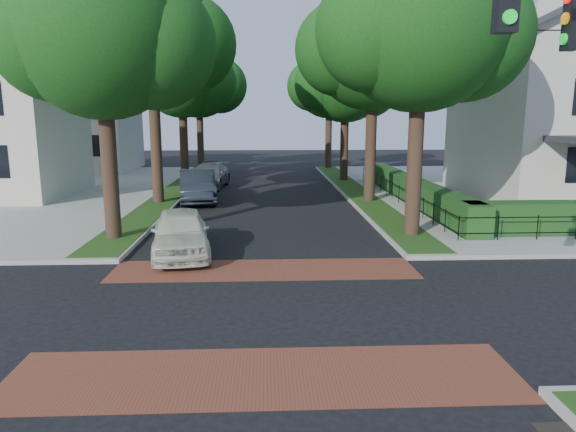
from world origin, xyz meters
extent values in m
plane|color=black|center=(0.00, 0.00, 0.00)|extent=(120.00, 120.00, 0.00)
cube|color=brown|center=(0.00, 3.20, 0.01)|extent=(9.00, 2.20, 0.01)
cube|color=brown|center=(0.00, -3.20, 0.01)|extent=(9.00, 2.20, 0.01)
cube|color=black|center=(4.30, -5.00, 0.01)|extent=(0.65, 0.45, 0.01)
cube|color=#1C4012|center=(5.40, 19.10, 0.16)|extent=(1.60, 29.80, 0.02)
cube|color=#1C4012|center=(-5.40, 19.10, 0.16)|extent=(1.60, 29.80, 0.02)
cylinder|color=black|center=(5.50, 7.00, 3.83)|extent=(0.56, 0.56, 7.35)
sphere|color=#143D10|center=(5.50, 7.00, 7.71)|extent=(6.20, 6.20, 6.20)
sphere|color=#143D10|center=(7.21, 7.30, 7.31)|extent=(4.65, 4.65, 4.65)
sphere|color=#143D10|center=(3.95, 6.80, 7.41)|extent=(4.34, 4.34, 4.34)
sphere|color=#143D10|center=(5.60, 8.55, 8.21)|extent=(4.03, 4.03, 4.03)
cylinder|color=black|center=(5.50, 15.00, 4.00)|extent=(0.56, 0.56, 7.70)
sphere|color=#143D10|center=(5.50, 15.00, 8.07)|extent=(6.60, 6.60, 6.60)
sphere|color=#143D10|center=(7.31, 15.30, 7.67)|extent=(4.95, 4.95, 4.95)
sphere|color=#143D10|center=(3.85, 14.80, 7.77)|extent=(4.62, 4.62, 4.62)
sphere|color=#143D10|center=(5.60, 16.65, 8.57)|extent=(4.29, 4.29, 4.29)
cylinder|color=black|center=(5.50, 24.00, 3.47)|extent=(0.56, 0.56, 6.65)
sphere|color=#143D10|center=(5.50, 24.00, 6.99)|extent=(5.80, 5.80, 5.80)
sphere|color=#143D10|center=(7.09, 24.30, 6.59)|extent=(4.35, 4.35, 4.35)
sphere|color=#143D10|center=(4.05, 23.80, 6.69)|extent=(4.06, 4.06, 4.06)
sphere|color=#143D10|center=(5.60, 25.45, 7.49)|extent=(3.77, 3.77, 3.77)
cylinder|color=black|center=(5.50, 33.00, 3.65)|extent=(0.56, 0.56, 7.00)
sphere|color=#143D10|center=(5.50, 33.00, 7.35)|extent=(6.00, 6.00, 6.00)
sphere|color=#143D10|center=(7.15, 33.30, 6.95)|extent=(4.50, 4.50, 4.50)
sphere|color=#143D10|center=(4.00, 32.80, 7.05)|extent=(4.20, 4.20, 4.20)
sphere|color=#143D10|center=(5.60, 34.50, 7.85)|extent=(3.90, 3.90, 3.90)
cylinder|color=black|center=(-5.50, 7.00, 3.65)|extent=(0.56, 0.56, 7.00)
sphere|color=#143D10|center=(-5.50, 7.00, 7.35)|extent=(6.00, 6.00, 6.00)
sphere|color=#143D10|center=(-3.85, 7.30, 6.95)|extent=(4.50, 4.50, 4.50)
sphere|color=#143D10|center=(-7.00, 6.80, 7.05)|extent=(4.20, 4.20, 4.20)
sphere|color=#143D10|center=(-5.40, 8.50, 7.85)|extent=(3.90, 3.90, 3.90)
cylinder|color=black|center=(-5.50, 15.00, 4.17)|extent=(0.56, 0.56, 8.05)
sphere|color=#143D10|center=(-5.50, 15.00, 8.43)|extent=(6.40, 6.40, 6.40)
sphere|color=#143D10|center=(-3.74, 15.30, 8.03)|extent=(4.80, 4.80, 4.80)
sphere|color=#143D10|center=(-7.10, 14.80, 8.13)|extent=(4.48, 4.48, 4.48)
sphere|color=#143D10|center=(-5.40, 16.60, 8.93)|extent=(4.16, 4.16, 4.16)
cylinder|color=black|center=(-5.50, 24.00, 3.58)|extent=(0.56, 0.56, 6.86)
sphere|color=#143D10|center=(-5.50, 24.00, 7.21)|extent=(5.60, 5.60, 5.60)
sphere|color=#143D10|center=(-3.96, 24.30, 6.81)|extent=(4.20, 4.20, 4.20)
sphere|color=#143D10|center=(-6.90, 23.80, 6.91)|extent=(3.92, 3.92, 3.92)
sphere|color=#143D10|center=(-5.40, 25.40, 7.71)|extent=(3.64, 3.64, 3.64)
cylinder|color=black|center=(-5.50, 33.00, 3.72)|extent=(0.56, 0.56, 7.14)
sphere|color=#143D10|center=(-5.50, 33.00, 7.49)|extent=(6.20, 6.20, 6.20)
sphere|color=#143D10|center=(-3.79, 33.30, 7.09)|extent=(4.65, 4.65, 4.65)
sphere|color=#143D10|center=(-7.05, 32.80, 7.19)|extent=(4.34, 4.34, 4.34)
sphere|color=#143D10|center=(-5.40, 34.55, 7.99)|extent=(4.03, 4.03, 4.03)
cube|color=#1E4216|center=(7.70, 15.00, 0.75)|extent=(1.00, 18.00, 1.20)
cube|color=brown|center=(-12.80, 16.40, 8.47)|extent=(0.80, 0.80, 3.64)
cube|color=beige|center=(-15.50, 32.00, 3.40)|extent=(9.00, 8.00, 6.50)
cube|color=brown|center=(-12.80, 30.40, 8.47)|extent=(0.80, 0.80, 3.64)
cylinder|color=#0CB226|center=(3.20, -4.73, 5.73)|extent=(0.18, 0.05, 0.18)
cube|color=black|center=(5.10, -2.90, 6.05)|extent=(0.22, 0.28, 1.00)
cylinder|color=orange|center=(4.97, -2.90, 6.05)|extent=(0.05, 0.18, 0.18)
cylinder|color=#0CB226|center=(4.97, -2.90, 5.73)|extent=(0.05, 0.18, 0.18)
imported|color=silver|center=(-2.74, 5.00, 0.76)|extent=(2.50, 4.71, 1.53)
imported|color=#202730|center=(-3.60, 15.88, 0.86)|extent=(2.60, 5.41, 1.71)
imported|color=slate|center=(-3.60, 21.62, 0.77)|extent=(2.62, 5.45, 1.53)
camera|label=1|loc=(0.07, -11.51, 4.47)|focal=32.00mm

